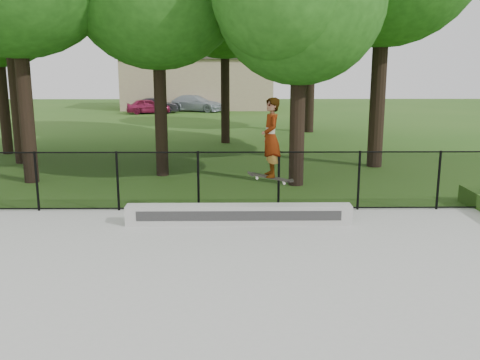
{
  "coord_description": "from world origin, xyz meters",
  "views": [
    {
      "loc": [
        0.88,
        -7.06,
        3.66
      ],
      "look_at": [
        1.02,
        4.2,
        1.2
      ],
      "focal_mm": 40.0,
      "sensor_mm": 36.0,
      "label": 1
    }
  ],
  "objects": [
    {
      "name": "ground",
      "position": [
        0.0,
        0.0,
        0.0
      ],
      "size": [
        100.0,
        100.0,
        0.0
      ],
      "primitive_type": "plane",
      "color": "#295518",
      "rests_on": "ground"
    },
    {
      "name": "grind_ledge",
      "position": [
        0.99,
        4.7,
        0.28
      ],
      "size": [
        5.14,
        0.4,
        0.45
      ],
      "primitive_type": "cube",
      "color": "#B3B2AD",
      "rests_on": "concrete_slab"
    },
    {
      "name": "distant_building",
      "position": [
        -2.0,
        38.0,
        2.16
      ],
      "size": [
        12.4,
        6.4,
        4.3
      ],
      "color": "tan",
      "rests_on": "ground"
    },
    {
      "name": "concrete_slab",
      "position": [
        0.0,
        0.0,
        0.03
      ],
      "size": [
        14.0,
        12.0,
        0.06
      ],
      "primitive_type": "cube",
      "color": "#A8A9A3",
      "rests_on": "ground"
    },
    {
      "name": "skater_airborne",
      "position": [
        1.69,
        4.5,
        2.05
      ],
      "size": [
        0.83,
        0.68,
        1.9
      ],
      "color": "black",
      "rests_on": "ground"
    },
    {
      "name": "car_a",
      "position": [
        -5.46,
        33.06,
        0.56
      ],
      "size": [
        3.45,
        2.01,
        1.11
      ],
      "primitive_type": "imported",
      "rotation": [
        0.0,
        0.0,
        1.8
      ],
      "color": "maroon",
      "rests_on": "ground"
    },
    {
      "name": "car_b",
      "position": [
        -5.01,
        33.7,
        0.55
      ],
      "size": [
        3.14,
        1.46,
        1.11
      ],
      "primitive_type": "imported",
      "rotation": [
        0.0,
        0.0,
        1.67
      ],
      "color": "black",
      "rests_on": "ground"
    },
    {
      "name": "car_c",
      "position": [
        -2.06,
        35.01,
        0.64
      ],
      "size": [
        4.44,
        3.2,
        1.28
      ],
      "primitive_type": "imported",
      "rotation": [
        0.0,
        0.0,
        1.18
      ],
      "color": "#9CA7B0",
      "rests_on": "ground"
    },
    {
      "name": "chainlink_fence",
      "position": [
        0.0,
        5.9,
        0.81
      ],
      "size": [
        16.06,
        0.06,
        1.5
      ],
      "color": "black",
      "rests_on": "concrete_slab"
    }
  ]
}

